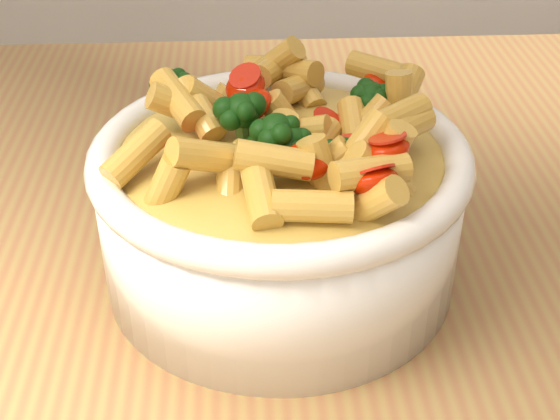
{
  "coord_description": "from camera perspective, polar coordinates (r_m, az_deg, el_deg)",
  "views": [
    {
      "loc": [
        0.02,
        -0.51,
        1.25
      ],
      "look_at": [
        0.04,
        -0.06,
        0.95
      ],
      "focal_mm": 50.0,
      "sensor_mm": 36.0,
      "label": 1
    }
  ],
  "objects": [
    {
      "name": "serving_bowl",
      "position": [
        0.54,
        -0.0,
        0.12
      ],
      "size": [
        0.26,
        0.26,
        0.11
      ],
      "color": "white",
      "rests_on": "table"
    },
    {
      "name": "pasta_salad",
      "position": [
        0.51,
        -0.0,
        6.58
      ],
      "size": [
        0.2,
        0.2,
        0.05
      ],
      "color": "#EBB94A",
      "rests_on": "serving_bowl"
    },
    {
      "name": "table",
      "position": [
        0.68,
        -3.62,
        -8.28
      ],
      "size": [
        1.2,
        0.8,
        0.9
      ],
      "color": "#A27D45",
      "rests_on": "ground"
    }
  ]
}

